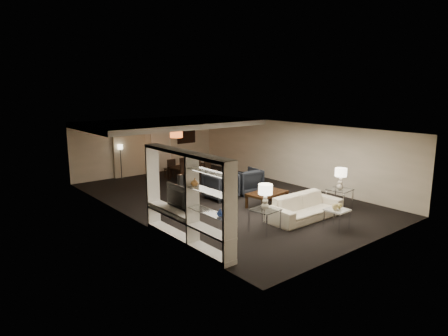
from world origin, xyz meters
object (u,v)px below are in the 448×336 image
at_px(television, 175,198).
at_px(chair_fr, 193,165).
at_px(chair_nl, 187,174).
at_px(chair_nr, 210,170).
at_px(side_table_left, 265,220).
at_px(floor_speaker, 180,194).
at_px(chair_fm, 181,167).
at_px(side_table_right, 339,199).
at_px(chair_nm, 199,172).
at_px(pendant_light, 176,135).
at_px(vase_amber, 195,182).
at_px(coffee_table, 267,199).
at_px(chair_fl, 170,169).
at_px(table_lamp_left, 265,197).
at_px(vase_blue, 220,213).
at_px(sofa, 305,207).
at_px(table_lamp_right, 341,179).
at_px(armchair_right, 246,181).
at_px(armchair_left, 220,186).
at_px(floor_lamp, 121,162).
at_px(marble_table, 337,219).
at_px(dining_table, 190,172).

height_order(television, chair_fr, television).
relative_size(chair_nl, chair_nr, 1.00).
bearing_deg(side_table_left, floor_speaker, 106.89).
bearing_deg(chair_fr, chair_fm, -7.68).
xyz_separation_m(side_table_right, chair_nm, (-1.41, 5.84, 0.12)).
distance_m(pendant_light, chair_nr, 2.05).
bearing_deg(chair_nm, side_table_right, -71.75).
xyz_separation_m(vase_amber, chair_fr, (4.70, 6.89, -1.23)).
distance_m(coffee_table, chair_nm, 4.26).
bearing_deg(chair_nl, chair_fl, 89.73).
relative_size(table_lamp_left, chair_fr, 0.81).
height_order(pendant_light, vase_blue, pendant_light).
bearing_deg(chair_fr, sofa, 75.23).
relative_size(chair_nr, chair_fr, 1.00).
relative_size(chair_nl, chair_fm, 1.00).
distance_m(side_table_left, floor_speaker, 2.98).
distance_m(table_lamp_right, chair_fl, 7.44).
relative_size(side_table_left, vase_blue, 4.04).
bearing_deg(coffee_table, armchair_right, 70.56).
bearing_deg(chair_fm, table_lamp_right, 101.20).
bearing_deg(table_lamp_right, table_lamp_left, 180.00).
relative_size(coffee_table, vase_amber, 7.10).
bearing_deg(floor_speaker, chair_nr, 29.28).
distance_m(armchair_right, table_lamp_right, 3.52).
bearing_deg(armchair_left, floor_lamp, -76.49).
bearing_deg(chair_nl, marble_table, -87.70).
relative_size(armchair_right, chair_nm, 1.17).
bearing_deg(floor_speaker, side_table_left, -84.91).
bearing_deg(side_table_right, armchair_left, 124.88).
distance_m(table_lamp_left, chair_nm, 6.20).
bearing_deg(chair_nr, table_lamp_right, -87.07).
distance_m(table_lamp_right, chair_fm, 7.30).
xyz_separation_m(table_lamp_right, chair_nm, (-1.41, 5.84, -0.54)).
xyz_separation_m(armchair_left, chair_nr, (1.49, 2.54, -0.03)).
bearing_deg(sofa, vase_amber, 176.87).
height_order(chair_nl, chair_fm, same).
relative_size(pendant_light, marble_table, 0.93).
bearing_deg(side_table_right, vase_blue, -172.68).
xyz_separation_m(table_lamp_right, marble_table, (-1.70, -1.10, -0.69)).
relative_size(sofa, chair_nm, 2.85).
height_order(sofa, armchair_left, armchair_left).
bearing_deg(television, chair_nl, -36.72).
relative_size(dining_table, floor_lamp, 1.12).
bearing_deg(side_table_left, chair_fl, 79.00).
relative_size(chair_fm, floor_lamp, 0.58).
relative_size(vase_amber, chair_nm, 0.22).
bearing_deg(armchair_right, vase_amber, 41.54).
relative_size(sofa, chair_fl, 2.85).
bearing_deg(sofa, side_table_right, 0.62).
xyz_separation_m(coffee_table, television, (-3.79, -0.41, 0.82)).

